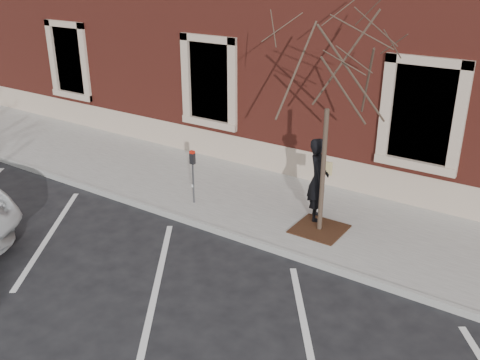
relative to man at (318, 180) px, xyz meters
The scene contains 9 objects.
ground 2.40m from the man, 132.95° to the right, with size 120.00×120.00×0.00m, color #28282B.
sidewalk_near 1.80m from the man, behind, with size 40.00×3.50×0.15m, color beige.
curb_near 2.40m from the man, 132.05° to the right, with size 40.00×0.12×0.15m, color #9E9E99.
parking_stripes 4.18m from the man, 111.11° to the right, with size 28.00×4.40×0.01m, color silver, non-canonical shape.
building_civic 6.97m from the man, 103.21° to the left, with size 40.00×8.62×8.00m.
man is the anchor object (origin of this frame).
parking_meter 2.99m from the man, 162.75° to the right, with size 0.12×0.09×1.33m.
tree_grate 1.09m from the man, 55.41° to the right, with size 1.07×1.07×0.03m, color #422615.
sapling 2.56m from the man, 55.41° to the right, with size 2.98×2.98×4.96m.
Camera 1 is at (6.13, -8.47, 5.72)m, focal length 40.00 mm.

